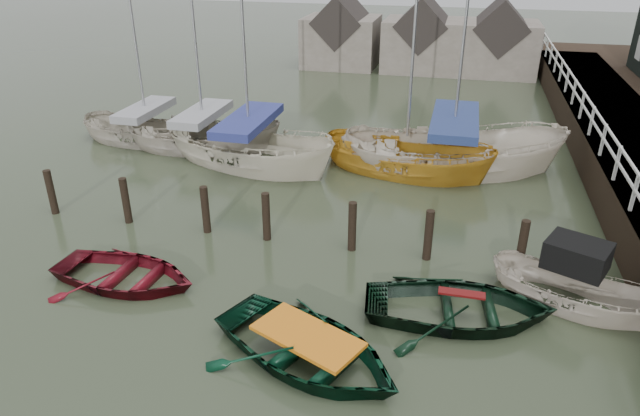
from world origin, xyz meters
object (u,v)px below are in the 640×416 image
(sailboat_a, at_px, (205,147))
(sailboat_e, at_px, (149,140))
(sailboat_b, at_px, (251,162))
(rowboat_dkgreen, at_px, (458,318))
(sailboat_d, at_px, (450,167))
(rowboat_green, at_px, (308,361))
(sailboat_c, at_px, (405,171))
(motorboat, at_px, (569,300))
(rowboat_red, at_px, (127,283))

(sailboat_a, xyz_separation_m, sailboat_e, (-2.58, 0.22, 0.00))
(sailboat_a, relative_size, sailboat_b, 1.01)
(sailboat_b, bearing_deg, rowboat_dkgreen, -117.48)
(sailboat_b, distance_m, sailboat_d, 7.30)
(rowboat_green, distance_m, sailboat_c, 10.53)
(sailboat_b, distance_m, sailboat_e, 5.04)
(sailboat_c, bearing_deg, rowboat_green, -171.54)
(sailboat_b, bearing_deg, motorboat, -105.42)
(rowboat_green, bearing_deg, sailboat_c, 20.19)
(sailboat_b, bearing_deg, sailboat_c, -66.52)
(sailboat_c, height_order, sailboat_d, sailboat_d)
(motorboat, relative_size, sailboat_a, 0.35)
(sailboat_e, bearing_deg, sailboat_c, -90.15)
(sailboat_a, distance_m, sailboat_c, 7.95)
(sailboat_b, height_order, sailboat_d, sailboat_d)
(rowboat_dkgreen, xyz_separation_m, motorboat, (2.44, 1.15, 0.12))
(motorboat, distance_m, sailboat_b, 12.15)
(motorboat, height_order, sailboat_a, sailboat_a)
(rowboat_red, relative_size, motorboat, 0.92)
(rowboat_green, xyz_separation_m, sailboat_d, (2.34, 11.17, 0.06))
(rowboat_dkgreen, xyz_separation_m, sailboat_c, (-2.11, 8.34, 0.01))
(rowboat_red, bearing_deg, motorboat, -77.16)
(sailboat_b, xyz_separation_m, sailboat_c, (5.64, 0.58, -0.05))
(rowboat_dkgreen, distance_m, sailboat_c, 8.61)
(rowboat_green, bearing_deg, rowboat_red, 96.35)
(sailboat_a, distance_m, sailboat_b, 2.53)
(motorboat, xyz_separation_m, sailboat_b, (-10.19, 6.61, -0.06))
(sailboat_a, height_order, sailboat_c, sailboat_a)
(rowboat_green, relative_size, sailboat_d, 0.34)
(rowboat_green, bearing_deg, motorboat, -33.77)
(sailboat_a, relative_size, sailboat_c, 1.03)
(rowboat_red, xyz_separation_m, sailboat_a, (-2.12, 9.34, 0.07))
(rowboat_dkgreen, height_order, sailboat_b, sailboat_b)
(rowboat_red, height_order, rowboat_dkgreen, rowboat_dkgreen)
(sailboat_e, bearing_deg, sailboat_b, -101.10)
(rowboat_green, height_order, sailboat_e, sailboat_e)
(motorboat, height_order, sailboat_d, sailboat_d)
(rowboat_green, distance_m, sailboat_d, 11.41)
(rowboat_green, xyz_separation_m, sailboat_a, (-7.16, 10.98, 0.07))
(rowboat_green, bearing_deg, sailboat_e, 65.43)
(rowboat_green, bearing_deg, sailboat_d, 12.62)
(motorboat, relative_size, sailboat_d, 0.33)
(rowboat_red, distance_m, sailboat_e, 10.65)
(sailboat_b, xyz_separation_m, sailboat_d, (7.19, 1.25, -0.00))
(motorboat, height_order, sailboat_e, sailboat_e)
(motorboat, height_order, sailboat_c, sailboat_c)
(rowboat_dkgreen, bearing_deg, motorboat, -72.40)
(rowboat_red, height_order, rowboat_green, rowboat_green)
(rowboat_green, xyz_separation_m, motorboat, (5.33, 3.30, 0.12))
(sailboat_e, bearing_deg, sailboat_a, -91.20)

